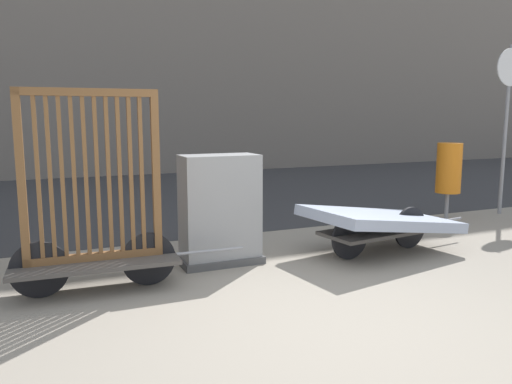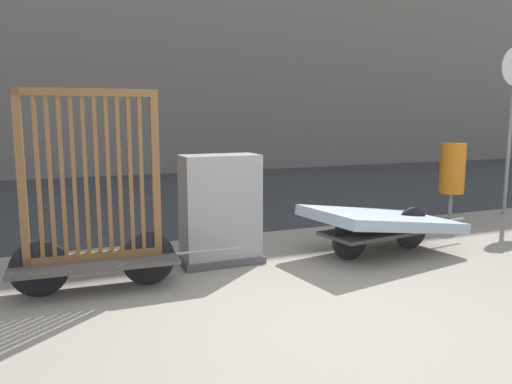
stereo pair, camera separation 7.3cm
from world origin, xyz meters
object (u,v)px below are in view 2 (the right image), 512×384
bike_cart_with_bedframe (94,220)px  trash_bin (452,169)px  sign_post (512,104)px  bike_cart_with_mattress (383,222)px  utility_cabinet (220,213)px

bike_cart_with_bedframe → trash_bin: bike_cart_with_bedframe is taller
trash_bin → sign_post: bearing=-0.4°
bike_cart_with_bedframe → bike_cart_with_mattress: bearing=2.7°
bike_cart_with_bedframe → sign_post: 6.85m
bike_cart_with_bedframe → bike_cart_with_mattress: size_ratio=0.92×
bike_cart_with_bedframe → utility_cabinet: size_ratio=1.83×
bike_cart_with_mattress → utility_cabinet: size_ratio=1.98×
bike_cart_with_bedframe → utility_cabinet: bike_cart_with_bedframe is taller
bike_cart_with_mattress → sign_post: (3.39, 1.22, 1.43)m
bike_cart_with_mattress → bike_cart_with_bedframe: bearing=172.9°
bike_cart_with_bedframe → utility_cabinet: 1.42m
trash_bin → sign_post: size_ratio=0.44×
bike_cart_with_bedframe → bike_cart_with_mattress: (3.25, 0.00, -0.28)m
sign_post → bike_cart_with_mattress: bearing=-160.3°
bike_cart_with_mattress → trash_bin: trash_bin is taller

